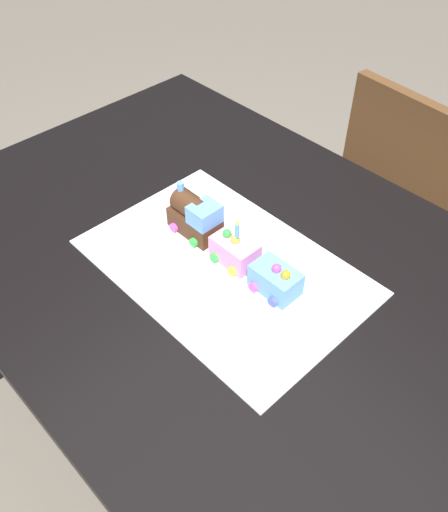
{
  "coord_description": "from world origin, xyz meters",
  "views": [
    {
      "loc": [
        0.65,
        -0.59,
        1.59
      ],
      "look_at": [
        0.05,
        -0.02,
        0.77
      ],
      "focal_mm": 38.17,
      "sensor_mm": 36.0,
      "label": 1
    }
  ],
  "objects_px": {
    "chair": "(410,194)",
    "birthday_candle": "(237,229)",
    "cake_locomotive": "(195,216)",
    "cake_car_hopper_bubblegum": "(235,251)",
    "dining_table": "(215,282)",
    "cake_car_flatbed_sky_blue": "(276,280)"
  },
  "relations": [
    {
      "from": "chair",
      "to": "cake_car_flatbed_sky_blue",
      "type": "bearing_deg",
      "value": 104.01
    },
    {
      "from": "cake_locomotive",
      "to": "cake_car_hopper_bubblegum",
      "type": "distance_m",
      "value": 0.13
    },
    {
      "from": "cake_locomotive",
      "to": "cake_car_flatbed_sky_blue",
      "type": "height_order",
      "value": "cake_locomotive"
    },
    {
      "from": "dining_table",
      "to": "chair",
      "type": "distance_m",
      "value": 0.85
    },
    {
      "from": "dining_table",
      "to": "cake_car_hopper_bubblegum",
      "type": "height_order",
      "value": "cake_car_hopper_bubblegum"
    },
    {
      "from": "cake_locomotive",
      "to": "birthday_candle",
      "type": "height_order",
      "value": "birthday_candle"
    },
    {
      "from": "dining_table",
      "to": "cake_car_flatbed_sky_blue",
      "type": "height_order",
      "value": "cake_car_flatbed_sky_blue"
    },
    {
      "from": "cake_car_flatbed_sky_blue",
      "to": "birthday_candle",
      "type": "relative_size",
      "value": 2.06
    },
    {
      "from": "chair",
      "to": "cake_car_hopper_bubblegum",
      "type": "xyz_separation_m",
      "value": [
        0.01,
        -0.83,
        0.3
      ]
    },
    {
      "from": "chair",
      "to": "cake_car_flatbed_sky_blue",
      "type": "height_order",
      "value": "chair"
    },
    {
      "from": "chair",
      "to": "cake_locomotive",
      "type": "xyz_separation_m",
      "value": [
        -0.12,
        -0.83,
        0.32
      ]
    },
    {
      "from": "chair",
      "to": "cake_car_hopper_bubblegum",
      "type": "bearing_deg",
      "value": 95.83
    },
    {
      "from": "chair",
      "to": "birthday_candle",
      "type": "bearing_deg",
      "value": 96.25
    },
    {
      "from": "dining_table",
      "to": "cake_car_flatbed_sky_blue",
      "type": "relative_size",
      "value": 14.0
    },
    {
      "from": "dining_table",
      "to": "birthday_candle",
      "type": "xyz_separation_m",
      "value": [
        0.06,
        0.01,
        0.21
      ]
    },
    {
      "from": "cake_car_hopper_bubblegum",
      "to": "cake_car_flatbed_sky_blue",
      "type": "height_order",
      "value": "same"
    },
    {
      "from": "chair",
      "to": "birthday_candle",
      "type": "relative_size",
      "value": 17.73
    },
    {
      "from": "cake_car_hopper_bubblegum",
      "to": "chair",
      "type": "bearing_deg",
      "value": 90.64
    },
    {
      "from": "cake_locomotive",
      "to": "cake_car_hopper_bubblegum",
      "type": "height_order",
      "value": "cake_locomotive"
    },
    {
      "from": "dining_table",
      "to": "birthday_candle",
      "type": "distance_m",
      "value": 0.22
    },
    {
      "from": "dining_table",
      "to": "cake_car_flatbed_sky_blue",
      "type": "xyz_separation_m",
      "value": [
        0.18,
        0.01,
        0.14
      ]
    },
    {
      "from": "cake_car_hopper_bubblegum",
      "to": "birthday_candle",
      "type": "distance_m",
      "value": 0.07
    }
  ]
}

